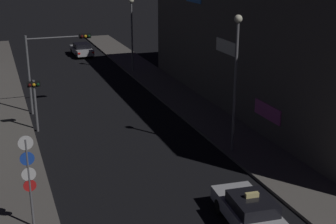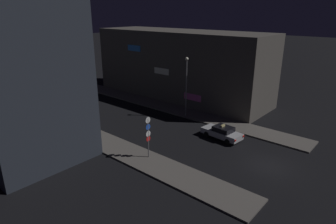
{
  "view_description": "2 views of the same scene",
  "coord_description": "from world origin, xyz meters",
  "px_view_note": "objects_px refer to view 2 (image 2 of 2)",
  "views": [
    {
      "loc": [
        -6.66,
        -8.71,
        10.76
      ],
      "look_at": [
        2.35,
        15.82,
        2.07
      ],
      "focal_mm": 50.96,
      "sensor_mm": 36.0,
      "label": 1
    },
    {
      "loc": [
        -23.25,
        -8.14,
        13.12
      ],
      "look_at": [
        0.95,
        12.7,
        2.0
      ],
      "focal_mm": 31.1,
      "sensor_mm": 36.0,
      "label": 2
    }
  ],
  "objects_px": {
    "far_car": "(48,81)",
    "street_lamp_near_block": "(186,80)",
    "sign_pole_left": "(148,134)",
    "traffic_light_left_kerb": "(86,106)",
    "traffic_light_overhead": "(79,85)",
    "street_lamp_far_block": "(90,63)",
    "taxi": "(222,132)"
  },
  "relations": [
    {
      "from": "traffic_light_left_kerb",
      "to": "street_lamp_near_block",
      "type": "distance_m",
      "value": 12.7
    },
    {
      "from": "far_car",
      "to": "street_lamp_near_block",
      "type": "bearing_deg",
      "value": -84.25
    },
    {
      "from": "taxi",
      "to": "sign_pole_left",
      "type": "height_order",
      "value": "sign_pole_left"
    },
    {
      "from": "far_car",
      "to": "sign_pole_left",
      "type": "distance_m",
      "value": 35.39
    },
    {
      "from": "sign_pole_left",
      "to": "street_lamp_near_block",
      "type": "height_order",
      "value": "street_lamp_near_block"
    },
    {
      "from": "traffic_light_overhead",
      "to": "street_lamp_far_block",
      "type": "relative_size",
      "value": 0.82
    },
    {
      "from": "traffic_light_left_kerb",
      "to": "street_lamp_near_block",
      "type": "relative_size",
      "value": 0.44
    },
    {
      "from": "far_car",
      "to": "street_lamp_near_block",
      "type": "relative_size",
      "value": 0.59
    },
    {
      "from": "street_lamp_far_block",
      "to": "street_lamp_near_block",
      "type": "bearing_deg",
      "value": -90.32
    },
    {
      "from": "taxi",
      "to": "traffic_light_left_kerb",
      "type": "xyz_separation_m",
      "value": [
        -7.1,
        14.55,
        1.7
      ]
    },
    {
      "from": "taxi",
      "to": "street_lamp_near_block",
      "type": "height_order",
      "value": "street_lamp_near_block"
    },
    {
      "from": "sign_pole_left",
      "to": "traffic_light_overhead",
      "type": "bearing_deg",
      "value": 79.07
    },
    {
      "from": "far_car",
      "to": "street_lamp_near_block",
      "type": "height_order",
      "value": "street_lamp_near_block"
    },
    {
      "from": "far_car",
      "to": "sign_pole_left",
      "type": "xyz_separation_m",
      "value": [
        -8.3,
        -34.35,
        1.77
      ]
    },
    {
      "from": "street_lamp_near_block",
      "to": "taxi",
      "type": "bearing_deg",
      "value": -112.18
    },
    {
      "from": "street_lamp_near_block",
      "to": "traffic_light_left_kerb",
      "type": "bearing_deg",
      "value": 143.66
    },
    {
      "from": "traffic_light_left_kerb",
      "to": "sign_pole_left",
      "type": "xyz_separation_m",
      "value": [
        -1.3,
        -11.69,
        0.07
      ]
    },
    {
      "from": "sign_pole_left",
      "to": "street_lamp_far_block",
      "type": "bearing_deg",
      "value": 65.39
    },
    {
      "from": "far_car",
      "to": "sign_pole_left",
      "type": "height_order",
      "value": "sign_pole_left"
    },
    {
      "from": "sign_pole_left",
      "to": "traffic_light_left_kerb",
      "type": "bearing_deg",
      "value": 83.67
    },
    {
      "from": "far_car",
      "to": "traffic_light_left_kerb",
      "type": "distance_m",
      "value": 23.78
    },
    {
      "from": "far_car",
      "to": "street_lamp_near_block",
      "type": "xyz_separation_m",
      "value": [
        3.02,
        -30.04,
        4.22
      ]
    },
    {
      "from": "far_car",
      "to": "traffic_light_left_kerb",
      "type": "bearing_deg",
      "value": -107.16
    },
    {
      "from": "traffic_light_left_kerb",
      "to": "street_lamp_far_block",
      "type": "distance_m",
      "value": 16.88
    },
    {
      "from": "traffic_light_left_kerb",
      "to": "street_lamp_far_block",
      "type": "relative_size",
      "value": 0.49
    },
    {
      "from": "far_car",
      "to": "traffic_light_left_kerb",
      "type": "relative_size",
      "value": 1.34
    },
    {
      "from": "street_lamp_near_block",
      "to": "sign_pole_left",
      "type": "bearing_deg",
      "value": -159.15
    },
    {
      "from": "sign_pole_left",
      "to": "street_lamp_near_block",
      "type": "relative_size",
      "value": 0.52
    },
    {
      "from": "far_car",
      "to": "traffic_light_overhead",
      "type": "height_order",
      "value": "traffic_light_overhead"
    },
    {
      "from": "street_lamp_far_block",
      "to": "traffic_light_left_kerb",
      "type": "bearing_deg",
      "value": -127.35
    },
    {
      "from": "taxi",
      "to": "traffic_light_overhead",
      "type": "xyz_separation_m",
      "value": [
        -5.43,
        18.23,
        3.28
      ]
    },
    {
      "from": "traffic_light_overhead",
      "to": "taxi",
      "type": "bearing_deg",
      "value": -73.43
    }
  ]
}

